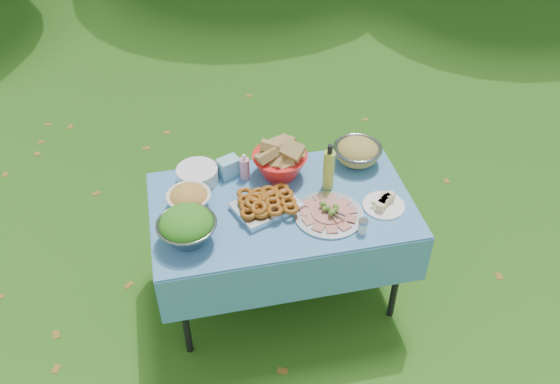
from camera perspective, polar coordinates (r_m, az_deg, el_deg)
The scene contains 14 objects.
ground at distance 3.87m, azimuth 0.15°, elevation -9.52°, with size 80.00×80.00×0.00m, color #153A0A.
picnic_table at distance 3.59m, azimuth 0.16°, elevation -5.63°, with size 1.46×0.86×0.76m, color #84CDFF.
salad_bowl at distance 3.08m, azimuth -8.97°, elevation -3.32°, with size 0.31×0.31×0.20m, color gray, non-canonical shape.
pasta_bowl_white at distance 3.30m, azimuth -8.77°, elevation -0.57°, with size 0.24×0.24×0.13m, color white, non-canonical shape.
plate_stack at distance 3.48m, azimuth -7.95°, elevation 1.67°, with size 0.24×0.24×0.09m, color white.
wipes_box at distance 3.50m, azimuth -4.93°, elevation 2.42°, with size 0.12×0.09×0.11m, color #85CAE2.
sanitizer_bottle at distance 3.45m, azimuth -3.44°, elevation 2.47°, with size 0.06×0.06×0.17m, color pink.
bread_bowl at distance 3.46m, azimuth -0.02°, elevation 3.13°, with size 0.33×0.33×0.22m, color red, non-canonical shape.
pasta_bowl_steel at distance 3.60m, azimuth 7.46°, elevation 3.86°, with size 0.29×0.29×0.15m, color gray, non-canonical shape.
fried_tray at distance 3.26m, azimuth -1.33°, elevation -1.15°, with size 0.34×0.24×0.08m, color silver.
charcuterie_platter at distance 3.23m, azimuth 4.73°, elevation -1.69°, with size 0.38×0.38×0.09m, color #B9BCC0.
oil_bottle at distance 3.35m, azimuth 4.73°, elevation 2.43°, with size 0.07×0.07×0.30m, color #B9C93F.
cheese_plate at distance 3.34m, azimuth 9.99°, elevation -0.94°, with size 0.24×0.24×0.06m, color white.
shaker at distance 3.16m, azimuth 7.98°, elevation -3.29°, with size 0.05×0.05×0.08m, color white.
Camera 1 is at (-0.53, -2.42, 2.98)m, focal length 38.00 mm.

